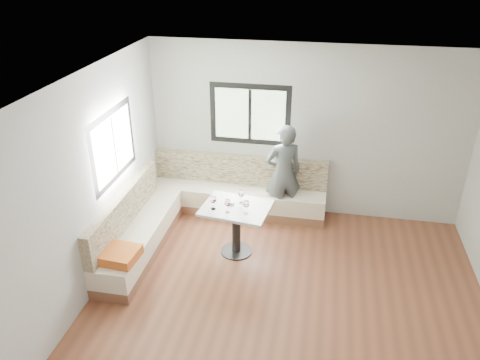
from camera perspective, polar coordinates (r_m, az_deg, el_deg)
name	(u,v)px	position (r m, az deg, el deg)	size (l,w,h in m)	color
room	(285,209)	(5.31, 5.50, -3.48)	(5.01, 5.01, 2.81)	brown
banquette	(196,210)	(7.41, -5.33, -3.61)	(2.90, 2.80, 0.95)	brown
table	(236,218)	(6.69, -0.47, -4.71)	(1.02, 0.85, 0.77)	black
person	(283,173)	(7.45, 5.30, 0.82)	(0.60, 0.39, 1.63)	#4E5556
olive_ramekin	(231,203)	(6.65, -1.07, -2.78)	(0.09, 0.09, 0.04)	white
wine_glass_a	(213,200)	(6.47, -3.30, -2.43)	(0.09, 0.09, 0.21)	white
wine_glass_b	(228,203)	(6.39, -1.53, -2.83)	(0.09, 0.09, 0.21)	white
wine_glass_c	(246,204)	(6.36, 0.75, -2.98)	(0.09, 0.09, 0.21)	white
wine_glass_d	(241,194)	(6.62, 0.14, -1.68)	(0.09, 0.09, 0.21)	white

